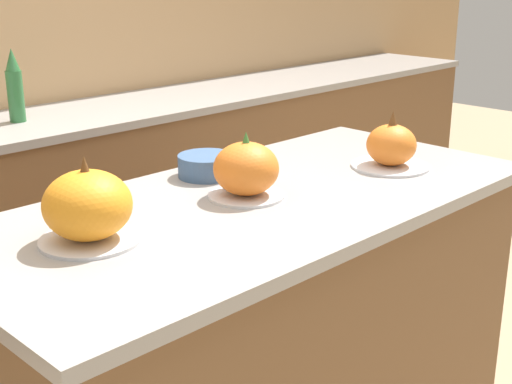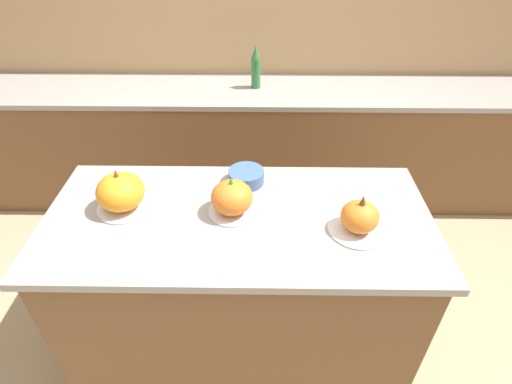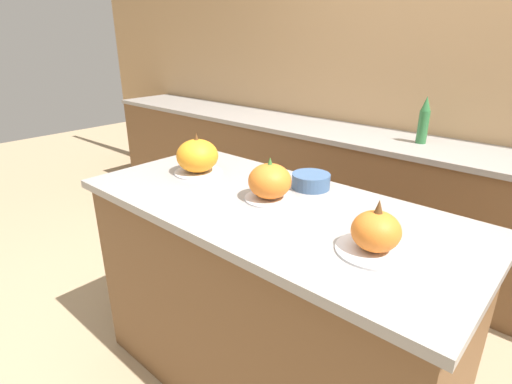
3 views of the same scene
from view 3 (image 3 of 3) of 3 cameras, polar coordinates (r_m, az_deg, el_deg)
The scene contains 9 objects.
ground_plane at distance 2.15m, azimuth 1.58°, elevation -25.45°, with size 12.00×12.00×0.00m, color tan.
wall_back at distance 3.05m, azimuth 24.40°, elevation 13.68°, with size 8.00×0.06×2.50m.
kitchen_island at distance 1.83m, azimuth 1.74°, elevation -15.25°, with size 1.64×0.76×0.95m.
back_counter at distance 2.94m, azimuth 19.99°, elevation -2.00°, with size 6.00×0.60×0.92m.
pumpkin_cake_left at distance 1.93m, azimuth -8.38°, elevation 5.00°, with size 0.23×0.23×0.20m.
pumpkin_cake_center at distance 1.60m, azimuth 1.98°, elevation 1.40°, with size 0.21×0.21×0.18m.
pumpkin_cake_right at distance 1.27m, azimuth 16.72°, elevation -5.70°, with size 0.24×0.24×0.17m.
bottle_tall at distance 2.77m, azimuth 22.85°, elevation 9.33°, with size 0.07×0.07×0.30m.
mixing_bowl at distance 1.75m, azimuth 7.85°, elevation 1.58°, with size 0.17×0.17×0.06m.
Camera 3 is at (0.93, -1.13, 1.58)m, focal length 28.00 mm.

